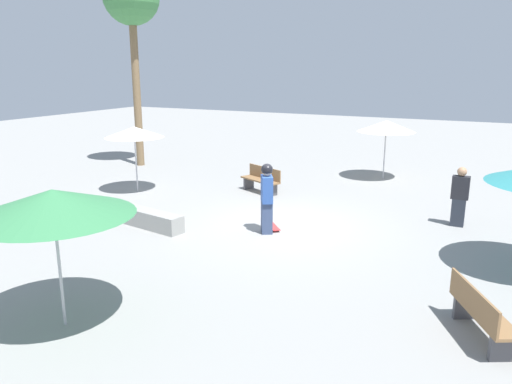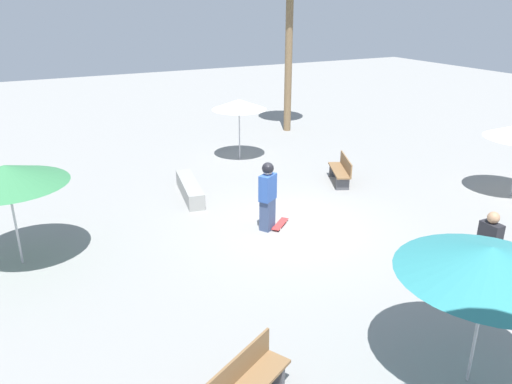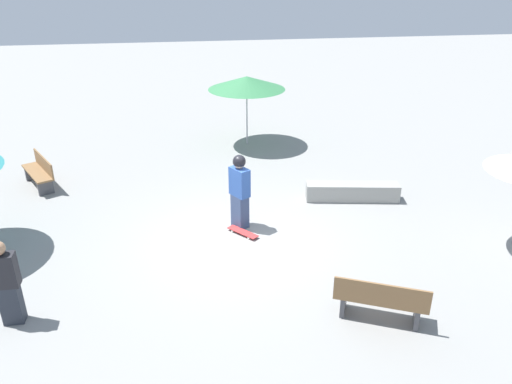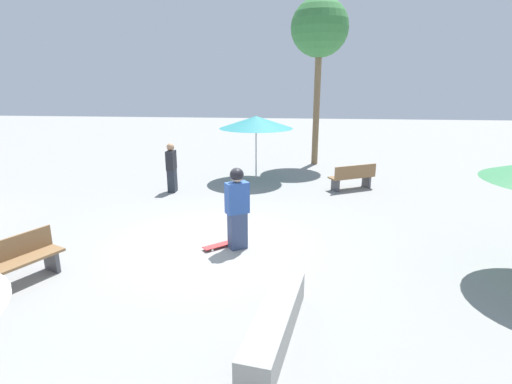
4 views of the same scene
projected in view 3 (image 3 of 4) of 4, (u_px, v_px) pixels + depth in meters
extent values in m
plane|color=gray|center=(237.00, 240.00, 11.22)|extent=(60.00, 60.00, 0.00)
cube|color=#38476B|center=(240.00, 211.00, 11.62)|extent=(0.42, 0.45, 0.81)
cube|color=#2D519E|center=(240.00, 182.00, 11.30)|extent=(0.48, 0.54, 0.67)
sphere|color=tan|center=(239.00, 163.00, 11.10)|extent=(0.26, 0.26, 0.26)
sphere|color=black|center=(239.00, 161.00, 11.09)|extent=(0.30, 0.30, 0.30)
cube|color=red|center=(243.00, 232.00, 11.42)|extent=(0.68, 0.73, 0.02)
cylinder|color=silver|center=(253.00, 235.00, 11.35)|extent=(0.06, 0.06, 0.05)
cylinder|color=silver|center=(249.00, 238.00, 11.23)|extent=(0.06, 0.06, 0.05)
cylinder|color=silver|center=(237.00, 228.00, 11.64)|extent=(0.06, 0.06, 0.05)
cylinder|color=silver|center=(232.00, 231.00, 11.52)|extent=(0.06, 0.06, 0.05)
cube|color=gray|center=(352.00, 192.00, 12.99)|extent=(2.44, 0.87, 0.45)
cube|color=#47474C|center=(343.00, 302.00, 8.86)|extent=(0.24, 0.39, 0.40)
cube|color=#47474C|center=(417.00, 315.00, 8.54)|extent=(0.24, 0.39, 0.40)
cube|color=olive|center=(381.00, 298.00, 8.60)|extent=(1.64, 1.07, 0.05)
cube|color=olive|center=(381.00, 294.00, 8.33)|extent=(1.47, 0.71, 0.40)
cube|color=#47474C|center=(46.00, 187.00, 13.30)|extent=(0.39, 0.26, 0.40)
cube|color=#47474C|center=(33.00, 173.00, 14.20)|extent=(0.39, 0.26, 0.40)
cube|color=olive|center=(37.00, 172.00, 13.66)|extent=(1.14, 1.62, 0.05)
cube|color=olive|center=(44.00, 163.00, 13.67)|extent=(0.79, 1.43, 0.40)
cylinder|color=#B7B7BC|center=(247.00, 113.00, 16.58)|extent=(0.05, 0.05, 2.15)
cone|color=#387F4C|center=(247.00, 83.00, 16.15)|extent=(2.52, 2.52, 0.42)
cube|color=#282D38|center=(12.00, 304.00, 8.55)|extent=(0.34, 0.24, 0.74)
cube|color=#232328|center=(3.00, 271.00, 8.26)|extent=(0.44, 0.24, 0.61)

